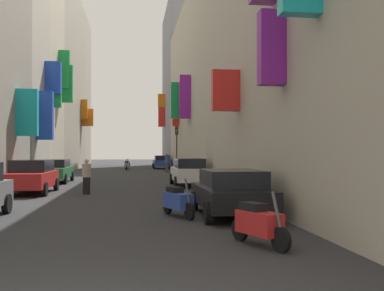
{
  "coord_description": "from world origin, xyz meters",
  "views": [
    {
      "loc": [
        0.9,
        -4.57,
        1.9
      ],
      "look_at": [
        5.23,
        28.77,
        2.32
      ],
      "focal_mm": 42.27,
      "sensor_mm": 36.0,
      "label": 1
    }
  ],
  "objects": [
    {
      "name": "building_left_mid_c",
      "position": [
        -8.0,
        47.6,
        9.48
      ],
      "size": [
        7.26,
        24.8,
        18.96
      ],
      "color": "#9E9384",
      "rests_on": "ground"
    },
    {
      "name": "parked_car_red",
      "position": [
        -3.66,
        16.51,
        0.79
      ],
      "size": [
        1.91,
        4.28,
        1.51
      ],
      "color": "#B21E1E",
      "rests_on": "ground"
    },
    {
      "name": "pedestrian_crossing",
      "position": [
        -1.15,
        15.78,
        0.77
      ],
      "size": [
        0.39,
        0.39,
        1.55
      ],
      "color": "black",
      "rests_on": "ground"
    },
    {
      "name": "parked_car_green",
      "position": [
        -3.9,
        23.59,
        0.75
      ],
      "size": [
        2.0,
        4.48,
        1.4
      ],
      "color": "#236638",
      "rests_on": "ground"
    },
    {
      "name": "building_right_mid_b",
      "position": [
        8.0,
        52.7,
        10.06
      ],
      "size": [
        6.92,
        14.6,
        20.12
      ],
      "color": "gray",
      "rests_on": "ground"
    },
    {
      "name": "pedestrian_near_left",
      "position": [
        3.92,
        36.01,
        0.9
      ],
      "size": [
        0.39,
        0.39,
        1.79
      ],
      "color": "#3F3F3F",
      "rests_on": "ground"
    },
    {
      "name": "parked_car_blue",
      "position": [
        3.97,
        44.42,
        0.76
      ],
      "size": [
        1.97,
        4.15,
        1.43
      ],
      "color": "navy",
      "rests_on": "ground"
    },
    {
      "name": "scooter_silver",
      "position": [
        0.22,
        41.43,
        0.46
      ],
      "size": [
        0.45,
        1.96,
        1.13
      ],
      "color": "#ADADB2",
      "rests_on": "ground"
    },
    {
      "name": "building_left_mid_b",
      "position": [
        -7.99,
        31.79,
        8.37
      ],
      "size": [
        7.08,
        6.83,
        16.75
      ],
      "color": "#BCB29E",
      "rests_on": "ground"
    },
    {
      "name": "traffic_light_far_corner",
      "position": [
        4.62,
        34.44,
        2.78
      ],
      "size": [
        0.26,
        0.34,
        4.06
      ],
      "color": "#2D2D2D",
      "rests_on": "ground"
    },
    {
      "name": "parked_car_black",
      "position": [
        3.72,
        8.3,
        0.72
      ],
      "size": [
        1.98,
        4.07,
        1.36
      ],
      "color": "black",
      "rests_on": "ground"
    },
    {
      "name": "building_right_mid_a",
      "position": [
        7.99,
        27.07,
        7.08
      ],
      "size": [
        7.32,
        36.67,
        14.17
      ],
      "color": "#BCB29E",
      "rests_on": "ground"
    },
    {
      "name": "scooter_blue",
      "position": [
        2.17,
        8.44,
        0.46
      ],
      "size": [
        0.82,
        1.84,
        1.13
      ],
      "color": "#2D4CAD",
      "rests_on": "ground"
    },
    {
      "name": "scooter_green",
      "position": [
        0.23,
        44.25,
        0.46
      ],
      "size": [
        0.61,
        1.86,
        1.13
      ],
      "color": "#287F3D",
      "rests_on": "ground"
    },
    {
      "name": "parked_car_white",
      "position": [
        3.92,
        19.98,
        0.79
      ],
      "size": [
        1.84,
        4.43,
        1.5
      ],
      "color": "white",
      "rests_on": "ground"
    },
    {
      "name": "ground_plane",
      "position": [
        0.0,
        30.0,
        0.0
      ],
      "size": [
        140.0,
        140.0,
        0.0
      ],
      "primitive_type": "plane",
      "color": "#2D2D30"
    },
    {
      "name": "scooter_red",
      "position": [
        3.38,
        4.21,
        0.46
      ],
      "size": [
        0.8,
        1.7,
        1.13
      ],
      "color": "red",
      "rests_on": "ground"
    }
  ]
}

